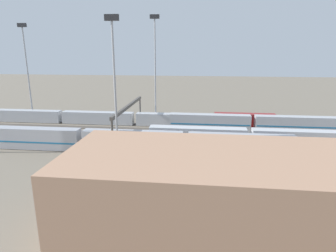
{
  "coord_description": "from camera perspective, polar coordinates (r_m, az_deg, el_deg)",
  "views": [
    {
      "loc": [
        -16.09,
        73.17,
        22.65
      ],
      "look_at": [
        -7.25,
        -2.89,
        2.5
      ],
      "focal_mm": 30.44,
      "sensor_mm": 36.0,
      "label": 1
    }
  ],
  "objects": [
    {
      "name": "maintenance_shed",
      "position": [
        37.71,
        17.53,
        -13.3
      ],
      "size": [
        47.61,
        17.12,
        10.71
      ],
      "primitive_type": "cube",
      "color": "tan",
      "rests_on": "ground_plane"
    },
    {
      "name": "track_bed_4",
      "position": [
        71.29,
        -6.78,
        -3.84
      ],
      "size": [
        140.0,
        2.8,
        0.12
      ],
      "primitive_type": "cube",
      "color": "#4C443D",
      "rests_on": "ground_plane"
    },
    {
      "name": "train_on_track_4",
      "position": [
        69.62,
        15.89,
        -2.56
      ],
      "size": [
        47.2,
        3.06,
        5.0
      ],
      "color": "silver",
      "rests_on": "ground_plane"
    },
    {
      "name": "track_bed_5",
      "position": [
        66.71,
        -7.77,
        -5.19
      ],
      "size": [
        140.0,
        2.8,
        0.12
      ],
      "primitive_type": "cube",
      "color": "#4C443D",
      "rests_on": "ground_plane"
    },
    {
      "name": "light_mast_2",
      "position": [
        104.96,
        -26.51,
        11.52
      ],
      "size": [
        2.8,
        0.7,
        31.2
      ],
      "color": "#9EA0A5",
      "rests_on": "ground_plane"
    },
    {
      "name": "track_bed_3",
      "position": [
        75.92,
        -5.92,
        -2.65
      ],
      "size": [
        140.0,
        2.8,
        0.12
      ],
      "primitive_type": "cube",
      "color": "#3D3833",
      "rests_on": "ground_plane"
    },
    {
      "name": "light_mast_0",
      "position": [
        88.99,
        -2.61,
        13.36
      ],
      "size": [
        2.8,
        0.7,
        33.11
      ],
      "color": "#9EA0A5",
      "rests_on": "ground_plane"
    },
    {
      "name": "track_bed_1",
      "position": [
        85.3,
        -4.48,
        -0.66
      ],
      "size": [
        140.0,
        2.8,
        0.12
      ],
      "primitive_type": "cube",
      "color": "#4C443D",
      "rests_on": "ground_plane"
    },
    {
      "name": "track_bed_2",
      "position": [
        80.59,
        -5.16,
        -1.6
      ],
      "size": [
        140.0,
        2.8,
        0.12
      ],
      "primitive_type": "cube",
      "color": "#3D3833",
      "rests_on": "ground_plane"
    },
    {
      "name": "track_bed_0",
      "position": [
        90.05,
        -3.88,
        0.18
      ],
      "size": [
        140.0,
        2.8,
        0.12
      ],
      "primitive_type": "cube",
      "color": "#4C443D",
      "rests_on": "ground_plane"
    },
    {
      "name": "light_mast_3",
      "position": [
        59.6,
        -10.73,
        10.61
      ],
      "size": [
        2.8,
        0.7,
        29.57
      ],
      "color": "#9EA0A5",
      "rests_on": "ground_plane"
    },
    {
      "name": "signal_gantry",
      "position": [
        77.14,
        -7.94,
        3.32
      ],
      "size": [
        0.7,
        30.0,
        8.8
      ],
      "color": "#4C4742",
      "rests_on": "ground_plane"
    },
    {
      "name": "ground_plane",
      "position": [
        78.27,
        -5.53,
        -2.15
      ],
      "size": [
        400.0,
        400.0,
        0.0
      ],
      "primitive_type": "plane",
      "color": "#756B5B"
    },
    {
      "name": "train_on_track_1",
      "position": [
        84.44,
        16.55,
        0.39
      ],
      "size": [
        47.2,
        3.06,
        5.0
      ],
      "color": "#B7BABF",
      "rests_on": "ground_plane"
    },
    {
      "name": "train_on_track_0",
      "position": [
        90.79,
        -7.53,
        1.53
      ],
      "size": [
        90.6,
        3.0,
        4.4
      ],
      "color": "maroon",
      "rests_on": "ground_plane"
    },
    {
      "name": "train_on_track_5",
      "position": [
        69.49,
        -16.84,
        -2.68
      ],
      "size": [
        95.6,
        3.06,
        5.0
      ],
      "color": "#A8AAB2",
      "rests_on": "ground_plane"
    }
  ]
}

